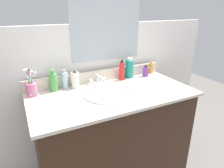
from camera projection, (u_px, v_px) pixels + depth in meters
The scene contains 15 objects.
vanity_cabinet at pixel (113, 142), 1.58m from camera, with size 1.13×0.53×0.82m, color #382316.
countertop at pixel (113, 94), 1.43m from camera, with size 1.17×0.58×0.02m, color beige.
backsplash at pixel (98, 76), 1.64m from camera, with size 1.17×0.02×0.09m, color beige.
back_wall at pixel (96, 99), 1.78m from camera, with size 2.27×0.04×1.30m, color white.
mirror_panel at pixel (107, 24), 1.57m from camera, with size 0.60×0.01×0.56m, color #B2BCC6.
sink_basin at pixel (108, 97), 1.43m from camera, with size 0.38×0.38×0.11m.
faucet at pixel (98, 81), 1.57m from camera, with size 0.16×0.10×0.08m.
bottle_lotion_white at pixel (75, 80), 1.49m from camera, with size 0.06×0.06×0.14m.
bottle_mouthwash_teal at pixel (130, 68), 1.71m from camera, with size 0.07×0.07×0.17m.
bottle_toner_green at pixel (53, 82), 1.43m from camera, with size 0.06×0.06×0.16m.
bottle_cream_purple at pixel (146, 71), 1.76m from camera, with size 0.05×0.05×0.10m.
bottle_oil_amber at pixel (151, 68), 1.84m from camera, with size 0.04×0.04×0.11m.
bottle_gel_clear at pixel (65, 80), 1.49m from camera, with size 0.05×0.05×0.15m.
bottle_spray_red at pixel (122, 70), 1.65m from camera, with size 0.05×0.05×0.18m.
cup_pink at pixel (32, 88), 1.36m from camera, with size 0.08×0.09×0.20m.
Camera 1 is at (-0.59, -1.16, 1.42)m, focal length 31.74 mm.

